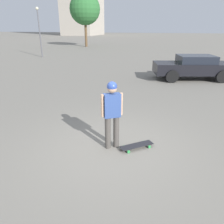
{
  "coord_description": "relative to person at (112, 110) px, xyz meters",
  "views": [
    {
      "loc": [
        4.81,
        1.41,
        2.96
      ],
      "look_at": [
        0.0,
        0.0,
        0.99
      ],
      "focal_mm": 35.0,
      "sensor_mm": 36.0,
      "label": 1
    }
  ],
  "objects": [
    {
      "name": "ground_plane",
      "position": [
        0.0,
        0.0,
        -1.04
      ],
      "size": [
        220.0,
        220.0,
        0.0
      ],
      "primitive_type": "plane",
      "color": "gray"
    },
    {
      "name": "person",
      "position": [
        0.0,
        0.0,
        0.0
      ],
      "size": [
        0.39,
        0.48,
        1.76
      ],
      "rotation": [
        0.0,
        0.0,
        2.13
      ],
      "color": "#4C4742",
      "rests_on": "ground_plane"
    },
    {
      "name": "skateboard",
      "position": [
        -0.13,
        0.63,
        -0.97
      ],
      "size": [
        0.76,
        0.84,
        0.09
      ],
      "rotation": [
        0.0,
        0.0,
        -0.87
      ],
      "color": "#232328",
      "rests_on": "ground_plane"
    },
    {
      "name": "car_parked_near",
      "position": [
        -8.95,
        2.38,
        -0.28
      ],
      "size": [
        2.89,
        4.81,
        1.4
      ],
      "rotation": [
        0.0,
        0.0,
        -1.3
      ],
      "color": "black",
      "rests_on": "ground_plane"
    },
    {
      "name": "tree_distant",
      "position": [
        -28.37,
        -12.55,
        4.31
      ],
      "size": [
        4.54,
        4.54,
        7.64
      ],
      "color": "brown",
      "rests_on": "ground_plane"
    },
    {
      "name": "lamp_post",
      "position": [
        -15.3,
        -11.99,
        1.79
      ],
      "size": [
        0.28,
        0.28,
        4.71
      ],
      "color": "#59595E",
      "rests_on": "ground_plane"
    }
  ]
}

